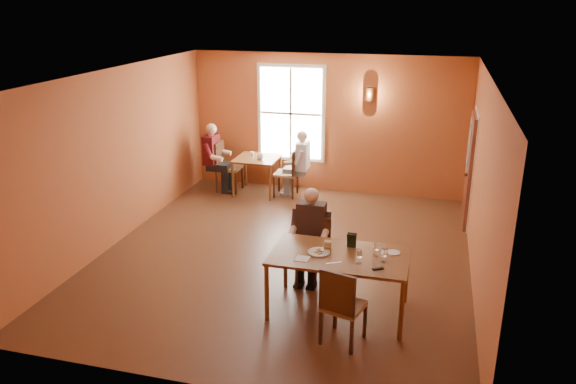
% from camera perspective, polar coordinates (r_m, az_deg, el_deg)
% --- Properties ---
extents(ground, '(6.00, 7.00, 0.01)m').
position_cam_1_polar(ground, '(9.52, -0.31, -6.37)').
color(ground, brown).
rests_on(ground, ground).
extents(wall_back, '(6.00, 0.04, 3.00)m').
position_cam_1_polar(wall_back, '(12.28, 3.99, 6.90)').
color(wall_back, brown).
rests_on(wall_back, ground).
extents(wall_front, '(6.00, 0.04, 3.00)m').
position_cam_1_polar(wall_front, '(5.90, -9.36, -7.33)').
color(wall_front, brown).
rests_on(wall_front, ground).
extents(wall_left, '(0.04, 7.00, 3.00)m').
position_cam_1_polar(wall_left, '(10.15, -16.93, 3.48)').
color(wall_left, brown).
rests_on(wall_left, ground).
extents(wall_right, '(0.04, 7.00, 3.00)m').
position_cam_1_polar(wall_right, '(8.71, 19.08, 0.71)').
color(wall_right, brown).
rests_on(wall_right, ground).
extents(ceiling, '(6.00, 7.00, 0.04)m').
position_cam_1_polar(ceiling, '(8.65, -0.35, 11.85)').
color(ceiling, white).
rests_on(ceiling, wall_back).
extents(window, '(1.36, 0.10, 1.96)m').
position_cam_1_polar(window, '(12.36, 0.29, 7.98)').
color(window, white).
rests_on(window, wall_back).
extents(door, '(0.12, 1.04, 2.10)m').
position_cam_1_polar(door, '(11.04, 17.86, 2.18)').
color(door, maroon).
rests_on(door, ground).
extents(wall_sconce, '(0.16, 0.16, 0.28)m').
position_cam_1_polar(wall_sconce, '(11.91, 8.29, 9.80)').
color(wall_sconce, brown).
rests_on(wall_sconce, wall_back).
extents(main_table, '(1.83, 1.03, 0.86)m').
position_cam_1_polar(main_table, '(7.75, 5.15, -9.22)').
color(main_table, brown).
rests_on(main_table, ground).
extents(chair_diner_main, '(0.45, 0.45, 1.01)m').
position_cam_1_polar(chair_diner_main, '(8.37, 2.56, -6.32)').
color(chair_diner_main, '#4C2D19').
rests_on(chair_diner_main, ground).
extents(diner_main, '(0.56, 0.56, 1.39)m').
position_cam_1_polar(diner_main, '(8.26, 2.53, -5.21)').
color(diner_main, black).
rests_on(diner_main, ground).
extents(chair_empty, '(0.56, 0.56, 1.04)m').
position_cam_1_polar(chair_empty, '(7.09, 5.69, -11.28)').
color(chair_empty, '#462D15').
rests_on(chair_empty, ground).
extents(plate_food, '(0.39, 0.39, 0.04)m').
position_cam_1_polar(plate_food, '(7.57, 3.17, -6.08)').
color(plate_food, silver).
rests_on(plate_food, main_table).
extents(sandwich, '(0.10, 0.10, 0.11)m').
position_cam_1_polar(sandwich, '(7.65, 4.07, -5.51)').
color(sandwich, tan).
rests_on(sandwich, main_table).
extents(goblet_a, '(0.10, 0.10, 0.20)m').
position_cam_1_polar(goblet_a, '(7.55, 8.94, -5.71)').
color(goblet_a, white).
rests_on(goblet_a, main_table).
extents(goblet_b, '(0.10, 0.10, 0.22)m').
position_cam_1_polar(goblet_b, '(7.37, 9.72, -6.32)').
color(goblet_b, white).
rests_on(goblet_b, main_table).
extents(goblet_c, '(0.11, 0.11, 0.21)m').
position_cam_1_polar(goblet_c, '(7.30, 7.21, -6.46)').
color(goblet_c, white).
rests_on(goblet_c, main_table).
extents(menu_stand, '(0.13, 0.07, 0.21)m').
position_cam_1_polar(menu_stand, '(7.74, 6.49, -4.90)').
color(menu_stand, black).
rests_on(menu_stand, main_table).
extents(knife, '(0.19, 0.12, 0.00)m').
position_cam_1_polar(knife, '(7.32, 4.67, -7.19)').
color(knife, silver).
rests_on(knife, main_table).
extents(napkin, '(0.19, 0.19, 0.01)m').
position_cam_1_polar(napkin, '(7.41, 1.45, -6.77)').
color(napkin, white).
rests_on(napkin, main_table).
extents(side_plate, '(0.24, 0.24, 0.01)m').
position_cam_1_polar(side_plate, '(7.69, 10.65, -6.07)').
color(side_plate, white).
rests_on(side_plate, main_table).
extents(sunglasses, '(0.15, 0.11, 0.02)m').
position_cam_1_polar(sunglasses, '(7.23, 9.12, -7.69)').
color(sunglasses, black).
rests_on(sunglasses, main_table).
extents(second_table, '(0.91, 0.91, 0.80)m').
position_cam_1_polar(second_table, '(12.33, -3.13, 1.70)').
color(second_table, brown).
rests_on(second_table, ground).
extents(chair_diner_white, '(0.46, 0.46, 1.04)m').
position_cam_1_polar(chair_diner_white, '(12.12, -0.22, 2.00)').
color(chair_diner_white, brown).
rests_on(chair_diner_white, ground).
extents(diner_white, '(0.56, 0.56, 1.39)m').
position_cam_1_polar(diner_white, '(12.06, -0.08, 2.77)').
color(diner_white, white).
rests_on(diner_white, ground).
extents(chair_diner_maroon, '(0.49, 0.49, 1.10)m').
position_cam_1_polar(chair_diner_maroon, '(12.50, -5.99, 2.58)').
color(chair_diner_maroon, brown).
rests_on(chair_diner_maroon, ground).
extents(diner_maroon, '(0.59, 0.59, 1.47)m').
position_cam_1_polar(diner_maroon, '(12.46, -6.14, 3.40)').
color(diner_maroon, maroon).
rests_on(diner_maroon, ground).
extents(cup_a, '(0.18, 0.18, 0.11)m').
position_cam_1_polar(cup_a, '(12.06, -2.84, 3.57)').
color(cup_a, silver).
rests_on(cup_a, second_table).
extents(cup_b, '(0.11, 0.11, 0.10)m').
position_cam_1_polar(cup_b, '(12.36, -3.65, 3.90)').
color(cup_b, white).
rests_on(cup_b, second_table).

